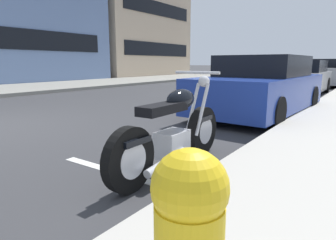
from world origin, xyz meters
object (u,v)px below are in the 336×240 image
parked_motorcycle (174,133)px  parked_car_at_intersection (299,78)px  parked_car_second_in_row (261,87)px  crossing_truck (300,65)px  parked_car_across_street (329,73)px  parked_car_near_corner (333,71)px

parked_motorcycle → parked_car_at_intersection: bearing=2.7°
parked_car_second_in_row → parked_motorcycle: bearing=-172.6°
parked_car_at_intersection → crossing_truck: crossing_truck is taller
crossing_truck → parked_car_across_street: bearing=108.1°
parked_car_at_intersection → crossing_truck: size_ratio=0.77×
parked_motorcycle → parked_car_near_corner: parked_car_near_corner is taller
parked_car_across_street → crossing_truck: bearing=12.6°
parked_car_at_intersection → crossing_truck: (27.53, 5.46, 0.26)m
parked_motorcycle → parked_car_near_corner: bearing=0.8°
crossing_truck → parked_car_at_intersection: bearing=104.5°
parked_car_at_intersection → parked_car_second_in_row: bearing=-178.1°
parked_motorcycle → parked_car_at_intersection: 9.69m
parked_car_second_in_row → crossing_truck: crossing_truck is taller
parked_car_at_intersection → parked_car_near_corner: size_ratio=0.91×
parked_car_second_in_row → parked_car_at_intersection: (5.35, 0.22, -0.02)m
crossing_truck → parked_car_second_in_row: bearing=103.1°
parked_motorcycle → parked_car_second_in_row: 4.34m
parked_motorcycle → parked_car_near_corner: (20.56, 0.58, 0.24)m
parked_car_near_corner → parked_car_at_intersection: bearing=179.9°
parked_car_at_intersection → parked_motorcycle: bearing=-176.9°
parked_motorcycle → crossing_truck: bearing=8.4°
parked_car_near_corner → crossing_truck: size_ratio=0.84×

